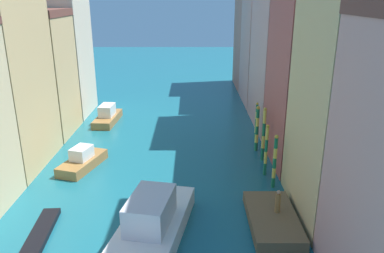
{
  "coord_description": "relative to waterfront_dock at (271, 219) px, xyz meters",
  "views": [
    {
      "loc": [
        2.95,
        -13.06,
        14.51
      ],
      "look_at": [
        3.11,
        24.74,
        1.5
      ],
      "focal_mm": 35.77,
      "sensor_mm": 36.0,
      "label": 1
    }
  ],
  "objects": [
    {
      "name": "mooring_pole_4",
      "position": [
        1.35,
        15.83,
        1.71
      ],
      "size": [
        0.27,
        0.27,
        4.06
      ],
      "color": "#197247",
      "rests_on": "ground"
    },
    {
      "name": "motorboat_1",
      "position": [
        -15.08,
        8.81,
        0.3
      ],
      "size": [
        3.55,
        5.64,
        1.94
      ],
      "color": "olive",
      "rests_on": "ground"
    },
    {
      "name": "building_right_3",
      "position": [
        5.03,
        20.7,
        9.79
      ],
      "size": [
        6.44,
        11.05,
        20.26
      ],
      "color": "tan",
      "rests_on": "ground"
    },
    {
      "name": "waterfront_dock",
      "position": [
        0.0,
        0.0,
        0.0
      ],
      "size": [
        3.15,
        6.3,
        0.71
      ],
      "color": "brown",
      "rests_on": "ground"
    },
    {
      "name": "building_right_2",
      "position": [
        5.03,
        10.66,
        7.44
      ],
      "size": [
        6.44,
        9.02,
        15.56
      ],
      "color": "#B25147",
      "rests_on": "ground"
    },
    {
      "name": "ground_plane",
      "position": [
        -8.33,
        15.42,
        -0.36
      ],
      "size": [
        154.0,
        154.0,
        0.0
      ],
      "primitive_type": "plane",
      "color": "#196070"
    },
    {
      "name": "mooring_pole_3",
      "position": [
        0.92,
        12.77,
        1.97
      ],
      "size": [
        0.35,
        0.35,
        4.54
      ],
      "color": "#197247",
      "rests_on": "ground"
    },
    {
      "name": "person_on_dock",
      "position": [
        0.35,
        0.3,
        1.1
      ],
      "size": [
        0.36,
        0.36,
        1.61
      ],
      "color": "olive",
      "rests_on": "waterfront_dock"
    },
    {
      "name": "building_right_5",
      "position": [
        5.03,
        40.91,
        9.16
      ],
      "size": [
        6.44,
        9.48,
        19.02
      ],
      "color": "#C6705B",
      "rests_on": "ground"
    },
    {
      "name": "mooring_pole_1",
      "position": [
        0.81,
        7.37,
        1.95
      ],
      "size": [
        0.29,
        0.29,
        4.52
      ],
      "color": "#197247",
      "rests_on": "ground"
    },
    {
      "name": "mooring_pole_0",
      "position": [
        1.07,
        5.15,
        1.91
      ],
      "size": [
        0.31,
        0.31,
        4.45
      ],
      "color": "#197247",
      "rests_on": "ground"
    },
    {
      "name": "motorboat_0",
      "position": [
        -15.52,
        21.54,
        0.42
      ],
      "size": [
        2.55,
        6.12,
        2.19
      ],
      "color": "olive",
      "rests_on": "ground"
    },
    {
      "name": "building_left_4",
      "position": [
        -21.68,
        25.54,
        10.09
      ],
      "size": [
        6.44,
        7.48,
        20.87
      ],
      "color": "beige",
      "rests_on": "ground"
    },
    {
      "name": "gondola_black",
      "position": [
        -14.9,
        -3.13,
        -0.17
      ],
      "size": [
        1.8,
        9.02,
        0.37
      ],
      "color": "black",
      "rests_on": "ground"
    },
    {
      "name": "mooring_pole_2",
      "position": [
        1.13,
        10.45,
        2.23
      ],
      "size": [
        0.32,
        0.32,
        5.08
      ],
      "color": "#197247",
      "rests_on": "ground"
    },
    {
      "name": "building_right_1",
      "position": [
        5.03,
        1.63,
        10.86
      ],
      "size": [
        6.44,
        8.67,
        22.42
      ],
      "color": "#DBB77A",
      "rests_on": "ground"
    },
    {
      "name": "vaporetto_white",
      "position": [
        -7.91,
        -1.88,
        0.69
      ],
      "size": [
        5.41,
        10.54,
        3.09
      ],
      "color": "white",
      "rests_on": "ground"
    },
    {
      "name": "building_right_4",
      "position": [
        5.03,
        31.37,
        7.58
      ],
      "size": [
        6.44,
        9.71,
        15.85
      ],
      "color": "tan",
      "rests_on": "ground"
    },
    {
      "name": "building_left_3",
      "position": [
        -21.68,
        17.96,
        6.25
      ],
      "size": [
        6.44,
        7.21,
        13.19
      ],
      "color": "#DBB77A",
      "rests_on": "ground"
    }
  ]
}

